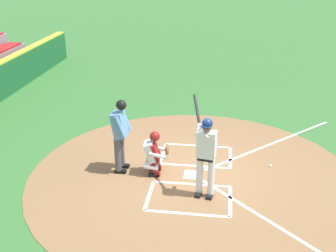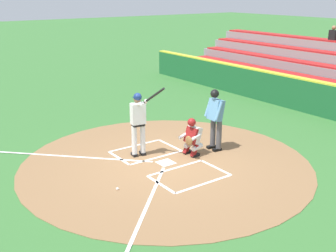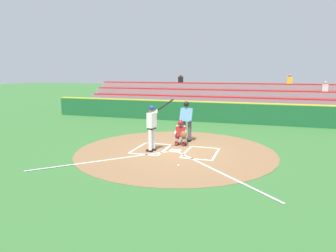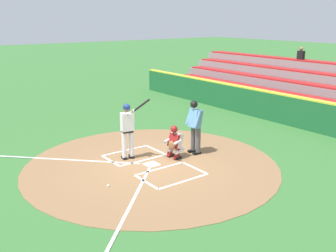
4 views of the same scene
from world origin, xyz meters
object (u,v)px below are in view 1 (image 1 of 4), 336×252
Objects in this scene: batter at (206,152)px; baseball at (270,166)px; catcher at (154,152)px; plate_umpire at (120,131)px.

batter is 2.47m from baseball.
batter reaches higher than baseball.
catcher is 0.97m from plate_umpire.
plate_umpire reaches higher than baseball.
batter is at bearing 56.30° from catcher.
batter is 1.61m from catcher.
baseball is (-0.72, 2.85, -0.55)m from catcher.
batter is at bearing 67.25° from plate_umpire.
plate_umpire is 3.89m from baseball.
catcher is 2.99m from baseball.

